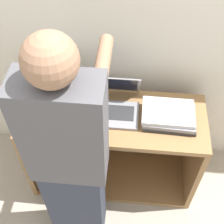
% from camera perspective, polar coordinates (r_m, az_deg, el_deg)
% --- Properties ---
extents(ground_plane, '(12.00, 12.00, 0.00)m').
position_cam_1_polar(ground_plane, '(2.54, -0.37, -16.07)').
color(ground_plane, '#9E9384').
extents(wall_back, '(8.00, 0.05, 2.40)m').
position_cam_1_polar(wall_back, '(1.97, 1.18, 15.30)').
color(wall_back, beige).
rests_on(wall_back, ground_plane).
extents(cart, '(1.21, 0.48, 0.77)m').
position_cam_1_polar(cart, '(2.36, 0.32, -5.35)').
color(cart, olive).
rests_on(cart, ground_plane).
extents(laptop_open, '(0.33, 0.34, 0.22)m').
position_cam_1_polar(laptop_open, '(2.01, 0.34, 1.41)').
color(laptop_open, gray).
rests_on(laptop_open, cart).
extents(laptop_stack_left, '(0.35, 0.25, 0.18)m').
position_cam_1_polar(laptop_stack_left, '(2.00, -9.94, 1.78)').
color(laptop_stack_left, '#232326').
rests_on(laptop_stack_left, cart).
extents(laptop_stack_right, '(0.34, 0.24, 0.08)m').
position_cam_1_polar(laptop_stack_right, '(1.99, 10.35, -0.70)').
color(laptop_stack_right, '#232326').
rests_on(laptop_stack_right, cart).
extents(person, '(0.40, 0.53, 1.69)m').
position_cam_1_polar(person, '(1.72, -7.58, -9.29)').
color(person, '#2D3342').
rests_on(person, ground_plane).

